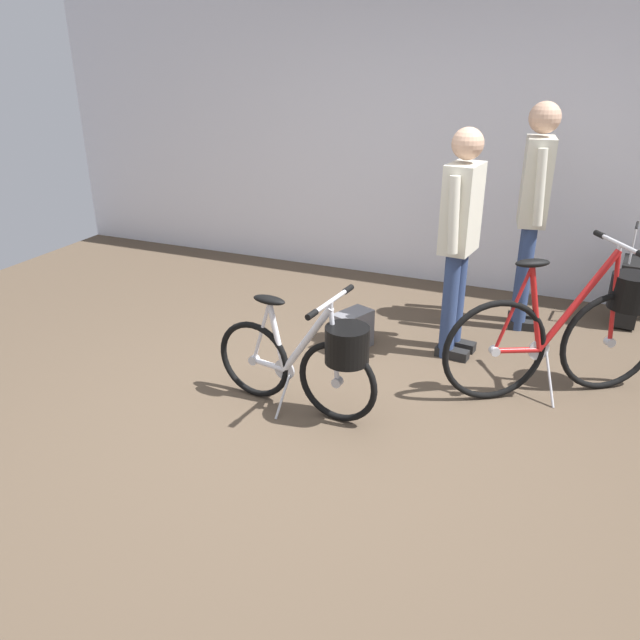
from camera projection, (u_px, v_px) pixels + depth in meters
The scene contains 8 objects.
ground_plane at pixel (307, 427), 3.76m from camera, with size 8.15×8.15×0.00m, color brown.
back_wall at pixel (439, 113), 5.56m from camera, with size 8.15×0.10×3.12m, color silver.
folding_bike_foreground at pixel (312, 357), 3.77m from camera, with size 1.12×0.53×0.79m.
display_bike_left at pixel (573, 328), 3.97m from camera, with size 1.27×0.85×1.02m.
visitor_near_wall at pixel (534, 203), 4.75m from camera, with size 0.31×0.53×1.75m.
visitor_browsing at pixel (460, 232), 4.32m from camera, with size 0.30×0.53×1.62m.
rolling_suitcase at pixel (630, 291), 5.07m from camera, with size 0.21×0.37×0.83m.
backpack_on_floor at pixel (352, 330), 4.71m from camera, with size 0.28×0.34×0.29m.
Camera 1 is at (1.33, -2.90, 2.10)m, focal length 35.17 mm.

